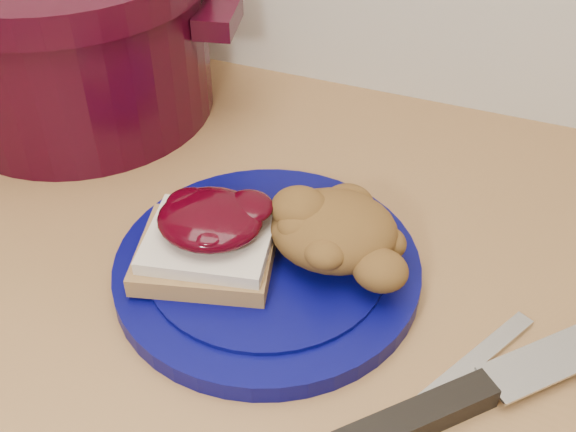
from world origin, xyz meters
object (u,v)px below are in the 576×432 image
(dutch_oven, at_px, (71,32))
(pepper_grinder, at_px, (31,7))
(plate, at_px, (267,268))
(chef_knife, at_px, (470,396))
(butter_knife, at_px, (452,380))

(dutch_oven, distance_m, pepper_grinder, 0.11)
(plate, xyz_separation_m, pepper_grinder, (-0.37, 0.23, 0.06))
(pepper_grinder, bearing_deg, chef_knife, -28.31)
(plate, bearing_deg, chef_knife, -20.53)
(dutch_oven, bearing_deg, butter_knife, -26.83)
(chef_knife, height_order, dutch_oven, dutch_oven)
(chef_knife, bearing_deg, plate, 113.38)
(dutch_oven, bearing_deg, chef_knife, -27.41)
(butter_knife, relative_size, dutch_oven, 0.50)
(plate, distance_m, butter_knife, 0.17)
(butter_knife, bearing_deg, dutch_oven, 91.45)
(plate, relative_size, butter_knife, 1.40)
(butter_knife, bearing_deg, pepper_grinder, 90.42)
(chef_knife, relative_size, pepper_grinder, 1.74)
(pepper_grinder, bearing_deg, dutch_oven, -32.39)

